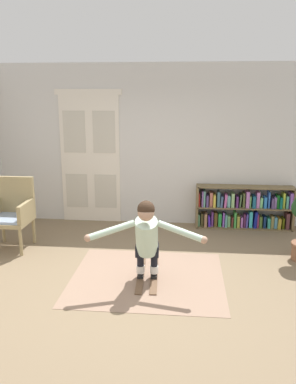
# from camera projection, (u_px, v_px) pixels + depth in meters

# --- Properties ---
(ground_plane) EXTENTS (7.20, 7.20, 0.00)m
(ground_plane) POSITION_uv_depth(u_px,v_px,m) (140.00, 285.00, 5.06)
(ground_plane) COLOR #7B674D
(back_wall) EXTENTS (6.00, 0.10, 2.90)m
(back_wall) POSITION_uv_depth(u_px,v_px,m) (156.00, 145.00, 7.21)
(back_wall) COLOR silver
(back_wall) RESTS_ON ground
(double_door) EXTENTS (1.22, 0.05, 2.45)m
(double_door) POSITION_uv_depth(u_px,v_px,m) (90.00, 157.00, 7.32)
(double_door) COLOR silver
(double_door) RESTS_ON ground
(rug) EXTENTS (2.00, 1.76, 0.01)m
(rug) POSITION_uv_depth(u_px,v_px,m) (147.00, 278.00, 5.25)
(rug) COLOR #927460
(rug) RESTS_ON ground
(bookshelf) EXTENTS (1.72, 0.30, 0.77)m
(bookshelf) POSITION_uv_depth(u_px,v_px,m) (244.00, 209.00, 7.13)
(bookshelf) COLOR brown
(bookshelf) RESTS_ON ground
(wicker_chair) EXTENTS (0.60, 0.60, 1.10)m
(wicker_chair) POSITION_uv_depth(u_px,v_px,m) (12.00, 211.00, 6.19)
(wicker_chair) COLOR #9E8B5F
(wicker_chair) RESTS_ON ground
(skis_pair) EXTENTS (0.32, 0.99, 0.07)m
(skis_pair) POSITION_uv_depth(u_px,v_px,m) (147.00, 275.00, 5.28)
(skis_pair) COLOR brown
(skis_pair) RESTS_ON rug
(person_skier) EXTENTS (1.45, 0.65, 1.07)m
(person_skier) POSITION_uv_depth(u_px,v_px,m) (147.00, 235.00, 4.92)
(person_skier) COLOR white
(person_skier) RESTS_ON skis_pair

